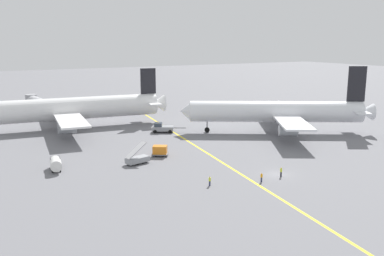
% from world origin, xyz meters
% --- Properties ---
extents(ground_plane, '(600.00, 600.00, 0.00)m').
position_xyz_m(ground_plane, '(0.00, 0.00, 0.00)').
color(ground_plane, slate).
extents(taxiway_stripe, '(17.81, 118.82, 0.01)m').
position_xyz_m(taxiway_stripe, '(-4.52, 10.00, 0.00)').
color(taxiway_stripe, yellow).
rests_on(taxiway_stripe, ground).
extents(airliner_at_gate_left, '(60.86, 45.16, 15.43)m').
position_xyz_m(airliner_at_gate_left, '(-25.48, 58.26, 5.22)').
color(airliner_at_gate_left, white).
rests_on(airliner_at_gate_left, ground).
extents(airliner_being_pushed, '(43.97, 36.13, 16.89)m').
position_xyz_m(airliner_being_pushed, '(22.46, 26.38, 5.38)').
color(airliner_being_pushed, white).
rests_on(airliner_being_pushed, ground).
extents(pushback_tug, '(8.16, 5.59, 2.76)m').
position_xyz_m(pushback_tug, '(-2.66, 41.36, 1.16)').
color(pushback_tug, gray).
rests_on(pushback_tug, ground).
extents(gse_stair_truck_yellow, '(4.90, 2.96, 4.06)m').
position_xyz_m(gse_stair_truck_yellow, '(-18.93, 18.25, 1.03)').
color(gse_stair_truck_yellow, gray).
rests_on(gse_stair_truck_yellow, ground).
extents(gse_fuel_bowser_stubby, '(2.64, 5.14, 2.40)m').
position_xyz_m(gse_fuel_bowser_stubby, '(-33.34, 21.59, 1.33)').
color(gse_fuel_bowser_stubby, silver).
rests_on(gse_fuel_bowser_stubby, ground).
extents(gse_container_dolly_flat, '(3.88, 3.59, 2.15)m').
position_xyz_m(gse_container_dolly_flat, '(-12.84, 21.04, 1.17)').
color(gse_container_dolly_flat, slate).
rests_on(gse_container_dolly_flat, ground).
extents(ground_crew_marshaller_foreground, '(0.36, 0.36, 1.58)m').
position_xyz_m(ground_crew_marshaller_foreground, '(-13.42, 0.96, 0.82)').
color(ground_crew_marshaller_foreground, '#2D3351').
rests_on(ground_crew_marshaller_foreground, ground).
extents(ground_crew_wing_walker_right, '(0.36, 0.36, 1.57)m').
position_xyz_m(ground_crew_wing_walker_right, '(-4.95, -1.67, 0.81)').
color(ground_crew_wing_walker_right, '#2D3351').
rests_on(ground_crew_wing_walker_right, ground).
extents(ground_crew_ramp_agent_by_cones, '(0.36, 0.36, 1.76)m').
position_xyz_m(ground_crew_ramp_agent_by_cones, '(-0.34, -1.23, 0.92)').
color(ground_crew_ramp_agent_by_cones, black).
rests_on(ground_crew_ramp_agent_by_cones, ground).
extents(jet_bridge, '(5.00, 16.73, 5.82)m').
position_xyz_m(jet_bridge, '(-26.01, 85.11, 4.05)').
color(jet_bridge, '#B7B7BC').
rests_on(jet_bridge, ground).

